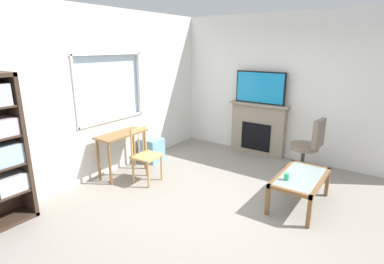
% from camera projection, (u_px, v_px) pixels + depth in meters
% --- Properties ---
extents(ground, '(6.02, 5.58, 0.02)m').
position_uv_depth(ground, '(218.00, 209.00, 4.15)').
color(ground, gray).
extents(wall_back_with_window, '(5.02, 0.15, 2.79)m').
position_uv_depth(wall_back_with_window, '(102.00, 95.00, 5.03)').
color(wall_back_with_window, silver).
rests_on(wall_back_with_window, ground).
extents(wall_right, '(0.12, 4.78, 2.79)m').
position_uv_depth(wall_right, '(287.00, 88.00, 5.78)').
color(wall_right, silver).
rests_on(wall_right, ground).
extents(desk_under_window, '(0.90, 0.38, 0.75)m').
position_uv_depth(desk_under_window, '(122.00, 141.00, 5.10)').
color(desk_under_window, brown).
rests_on(desk_under_window, ground).
extents(wooden_chair, '(0.45, 0.43, 0.90)m').
position_uv_depth(wooden_chair, '(145.00, 155.00, 4.87)').
color(wooden_chair, tan).
rests_on(wooden_chair, ground).
extents(plastic_drawer_unit, '(0.35, 0.40, 0.45)m').
position_uv_depth(plastic_drawer_unit, '(151.00, 150.00, 5.84)').
color(plastic_drawer_unit, '#72ADDB').
rests_on(plastic_drawer_unit, ground).
extents(fireplace, '(0.26, 1.23, 1.07)m').
position_uv_depth(fireplace, '(258.00, 129.00, 6.16)').
color(fireplace, gray).
rests_on(fireplace, ground).
extents(tv, '(0.06, 1.02, 0.64)m').
position_uv_depth(tv, '(260.00, 88.00, 5.91)').
color(tv, black).
rests_on(tv, fireplace).
extents(office_chair, '(0.57, 0.58, 1.00)m').
position_uv_depth(office_chair, '(309.00, 144.00, 5.15)').
color(office_chair, '#7A6B5B').
rests_on(office_chair, ground).
extents(coffee_table, '(1.06, 0.58, 0.44)m').
position_uv_depth(coffee_table, '(300.00, 180.00, 4.16)').
color(coffee_table, '#8C9E99').
rests_on(coffee_table, ground).
extents(sippy_cup, '(0.07, 0.07, 0.09)m').
position_uv_depth(sippy_cup, '(287.00, 177.00, 4.02)').
color(sippy_cup, '#33B770').
rests_on(sippy_cup, coffee_table).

